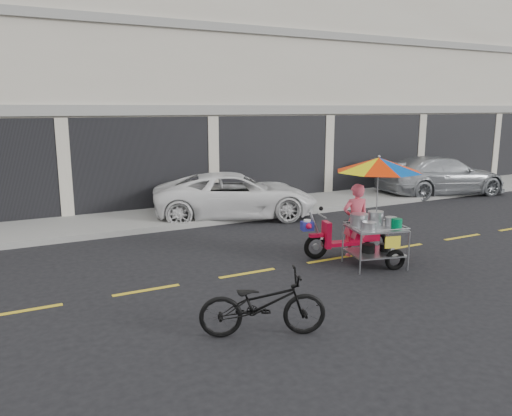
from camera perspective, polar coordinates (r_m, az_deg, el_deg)
name	(u,v)px	position (r m, az deg, el deg)	size (l,w,h in m)	color
ground	(331,259)	(10.82, 8.59, -5.81)	(90.00, 90.00, 0.00)	black
sidewalk	(226,210)	(15.44, -3.43, -0.19)	(45.00, 3.00, 0.15)	gray
shophouse_block	(237,81)	(20.95, -2.16, 14.33)	(36.00, 8.11, 10.40)	beige
centerline	(331,259)	(10.82, 8.59, -5.79)	(42.00, 0.10, 0.01)	gold
white_pickup	(236,195)	(14.60, -2.34, 1.47)	(2.18, 4.74, 1.32)	white
silver_pickup	(441,176)	(19.58, 20.36, 3.48)	(1.99, 4.90, 1.42)	#A4A8AD
near_bicycle	(263,304)	(7.14, 0.78, -10.90)	(0.63, 1.79, 0.94)	black
food_vendor_rig	(369,195)	(10.47, 12.76, 1.44)	(2.24, 2.15, 2.26)	black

